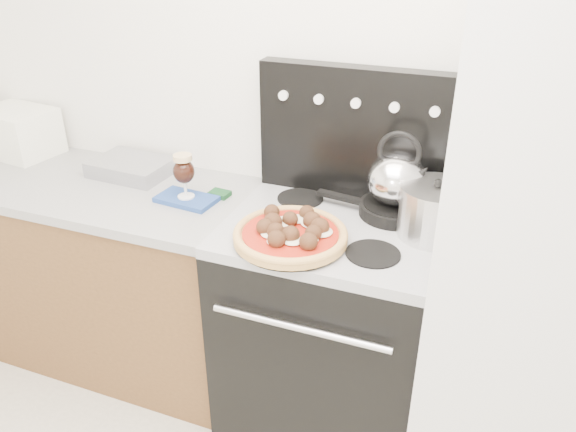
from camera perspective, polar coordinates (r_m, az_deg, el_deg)
The scene contains 16 objects.
room_shell at distance 1.18m, azimuth -11.17°, elevation -5.36°, with size 3.52×3.01×2.52m.
base_cabinet at distance 2.76m, azimuth -18.28°, elevation -5.54°, with size 1.45×0.60×0.86m, color brown.
countertop at distance 2.55m, azimuth -19.77°, elevation 2.95°, with size 1.48×0.63×0.04m, color #9F9F9F.
stove_body at distance 2.28m, azimuth 4.17°, elevation -11.46°, with size 0.76×0.65×0.88m, color black.
cooktop at distance 2.02m, azimuth 4.61°, elevation -1.33°, with size 0.76×0.65×0.04m, color #ADADB2.
backguard at distance 2.15m, azimuth 7.03°, elevation 8.32°, with size 0.76×0.08×0.50m, color black.
fridge at distance 1.93m, azimuth 24.77°, elevation -3.89°, with size 0.64×0.68×1.90m, color silver.
toaster_oven at distance 2.94m, azimuth -25.73°, elevation 7.72°, with size 0.34×0.25×0.21m, color white.
foil_sheet at distance 2.54m, azimuth -15.57°, elevation 4.81°, with size 0.33×0.24×0.07m, color silver.
oven_mitt at distance 2.24m, azimuth -10.28°, elevation 1.69°, with size 0.23×0.13×0.02m, color #23448E.
beer_glass at distance 2.20m, azimuth -10.49°, elevation 4.03°, with size 0.08×0.08×0.18m, color black, non-canonical shape.
pizza_pan at distance 1.89m, azimuth 0.24°, elevation -2.57°, with size 0.36×0.36×0.01m, color black.
pizza at distance 1.87m, azimuth 0.24°, elevation -1.70°, with size 0.38×0.38×0.05m, color #DFB964, non-canonical shape.
skillet at distance 2.09m, azimuth 10.68°, elevation 0.66°, with size 0.25×0.25×0.05m, color black.
tea_kettle at distance 2.04m, azimuth 11.02°, elevation 4.14°, with size 0.21×0.21×0.23m, color silver, non-canonical shape.
stock_pot at distance 1.96m, azimuth 14.63°, elevation 0.34°, with size 0.24×0.24×0.17m, color silver.
Camera 1 is at (0.56, -0.52, 1.89)m, focal length 35.00 mm.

